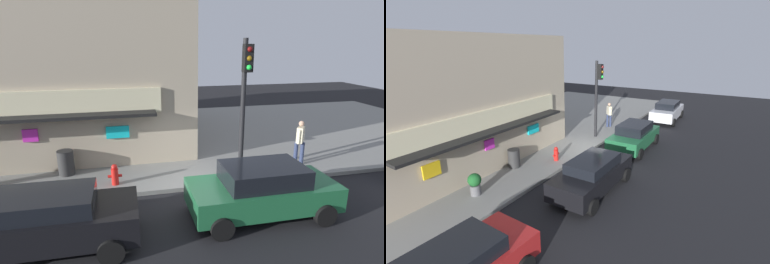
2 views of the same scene
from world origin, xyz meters
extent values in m
plane|color=black|center=(0.00, 0.00, 0.00)|extent=(51.05, 51.05, 0.00)
cube|color=gray|center=(0.00, 6.43, 0.08)|extent=(34.03, 12.86, 0.15)
cube|color=tan|center=(-5.40, 7.49, 3.37)|extent=(12.62, 9.97, 6.44)
cube|color=beige|center=(-5.40, 2.42, 2.83)|extent=(9.59, 0.16, 0.96)
cube|color=black|center=(-5.40, 2.07, 2.40)|extent=(9.09, 0.90, 0.12)
cube|color=#E533CC|center=(-5.48, 2.44, 1.67)|extent=(0.54, 0.08, 0.48)
cube|color=#19D8E5|center=(-2.33, 2.44, 1.60)|extent=(0.88, 0.08, 0.48)
cylinder|color=black|center=(2.21, 0.89, 2.64)|extent=(0.18, 0.18, 4.98)
cube|color=black|center=(2.21, 0.64, 4.46)|extent=(0.32, 0.28, 0.95)
sphere|color=maroon|center=(2.21, 0.49, 4.76)|extent=(0.18, 0.18, 0.18)
sphere|color=brown|center=(2.21, 0.49, 4.46)|extent=(0.18, 0.18, 0.18)
sphere|color=#1ED83F|center=(2.21, 0.49, 4.16)|extent=(0.18, 0.18, 0.18)
cylinder|color=red|center=(-2.50, 0.80, 0.44)|extent=(0.25, 0.25, 0.58)
sphere|color=red|center=(-2.50, 0.80, 0.80)|extent=(0.21, 0.21, 0.21)
cylinder|color=red|center=(-2.68, 0.80, 0.47)|extent=(0.12, 0.10, 0.10)
cylinder|color=red|center=(-2.32, 0.80, 0.47)|extent=(0.12, 0.10, 0.10)
cylinder|color=#2D2D2D|center=(-4.30, 2.12, 0.62)|extent=(0.60, 0.60, 0.94)
cylinder|color=navy|center=(4.93, 1.06, 0.62)|extent=(0.23, 0.23, 0.93)
cylinder|color=navy|center=(4.75, 1.23, 0.62)|extent=(0.23, 0.23, 0.93)
cube|color=beige|center=(4.84, 1.14, 1.40)|extent=(0.49, 0.51, 0.64)
sphere|color=tan|center=(4.84, 1.14, 1.86)|extent=(0.22, 0.22, 0.22)
cylinder|color=beige|center=(5.01, 1.33, 1.37)|extent=(0.14, 0.14, 0.57)
cylinder|color=beige|center=(4.67, 0.95, 1.37)|extent=(0.14, 0.14, 0.57)
cube|color=black|center=(-4.14, -2.32, 0.71)|extent=(4.57, 1.83, 0.77)
cube|color=black|center=(-4.14, -2.32, 1.31)|extent=(2.48, 1.51, 0.43)
cylinder|color=black|center=(-2.54, -1.46, 0.32)|extent=(0.64, 0.23, 0.64)
cylinder|color=black|center=(-2.56, -3.22, 0.32)|extent=(0.64, 0.23, 0.64)
cube|color=#1E6038|center=(1.76, -1.98, 0.68)|extent=(4.34, 1.88, 0.72)
cube|color=black|center=(1.76, -1.98, 1.31)|extent=(2.34, 1.57, 0.54)
cylinder|color=black|center=(3.28, -1.05, 0.32)|extent=(0.64, 0.22, 0.64)
cylinder|color=black|center=(3.28, -2.92, 0.32)|extent=(0.64, 0.22, 0.64)
cylinder|color=black|center=(0.25, -1.04, 0.32)|extent=(0.64, 0.22, 0.64)
cylinder|color=black|center=(0.24, -2.91, 0.32)|extent=(0.64, 0.22, 0.64)
camera|label=1|loc=(-2.12, -9.76, 5.03)|focal=29.54mm
camera|label=2|loc=(-13.88, -7.45, 6.12)|focal=26.32mm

